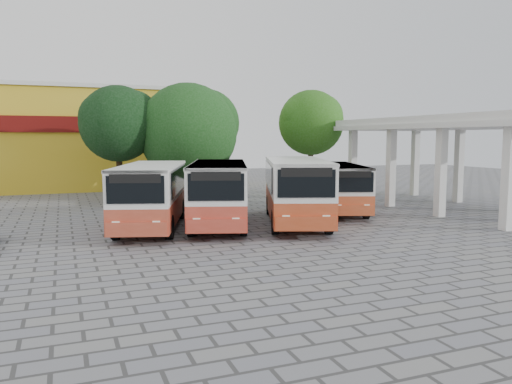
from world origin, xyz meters
name	(u,v)px	position (x,y,z in m)	size (l,w,h in m)	color
ground	(327,232)	(0.00, 0.00, 0.00)	(90.00, 90.00, 0.00)	slate
terminal_shelter	(453,125)	(10.50, 4.00, 4.91)	(6.80, 15.80, 5.40)	silver
shophouse_block	(60,138)	(-11.00, 25.99, 4.16)	(20.40, 10.40, 8.30)	gold
bus_far_left	(152,192)	(-7.11, 3.87, 1.71)	(4.87, 8.74, 2.96)	#B84228
bus_centre_left	(219,189)	(-3.98, 3.46, 1.74)	(5.02, 8.87, 3.01)	#BF3C28
bus_centre_right	(296,187)	(-0.29, 2.64, 1.82)	(5.50, 9.32, 3.15)	#BB411C
bus_far_right	(339,185)	(3.62, 5.18, 1.56)	(4.66, 7.99, 2.70)	#C24C23
tree_left	(119,121)	(-7.37, 14.52, 5.27)	(5.21, 4.96, 7.60)	#302412
tree_middle	(189,129)	(-2.85, 13.95, 4.78)	(6.95, 6.62, 7.87)	#4A341F
tree_right	(312,121)	(6.57, 14.25, 5.48)	(5.09, 4.84, 7.74)	#382B18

